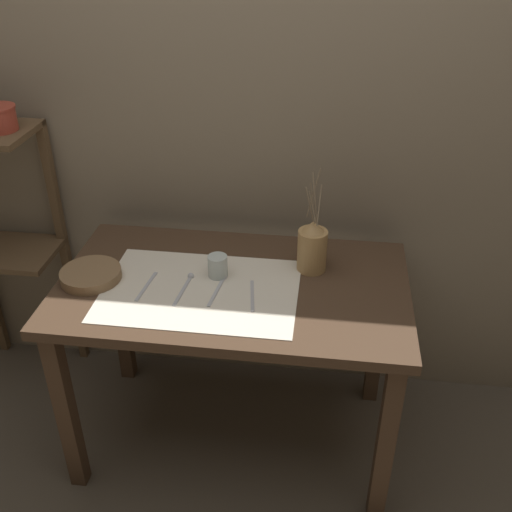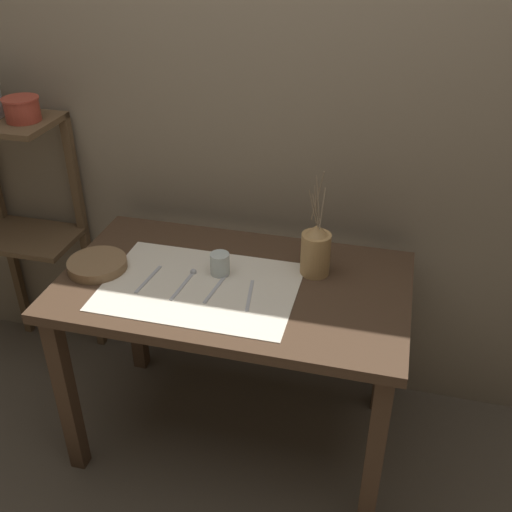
{
  "view_description": "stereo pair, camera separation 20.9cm",
  "coord_description": "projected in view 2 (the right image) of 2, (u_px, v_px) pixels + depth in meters",
  "views": [
    {
      "loc": [
        0.32,
        -1.77,
        2.0
      ],
      "look_at": [
        0.08,
        0.0,
        0.91
      ],
      "focal_mm": 42.0,
      "sensor_mm": 36.0,
      "label": 1
    },
    {
      "loc": [
        0.53,
        -1.74,
        2.0
      ],
      "look_at": [
        0.08,
        0.0,
        0.91
      ],
      "focal_mm": 42.0,
      "sensor_mm": 36.0,
      "label": 2
    }
  ],
  "objects": [
    {
      "name": "stone_wall_back",
      "position": [
        265.0,
        129.0,
        2.36
      ],
      "size": [
        7.0,
        0.06,
        2.4
      ],
      "color": "#7A6B56",
      "rests_on": "ground_plane"
    },
    {
      "name": "spoon_inner",
      "position": [
        221.0,
        280.0,
        2.17
      ],
      "size": [
        0.04,
        0.2,
        0.02
      ],
      "color": "#A8A8AD",
      "rests_on": "wooden_table"
    },
    {
      "name": "fork_outer",
      "position": [
        148.0,
        279.0,
        2.18
      ],
      "size": [
        0.03,
        0.19,
        0.0
      ],
      "color": "#A8A8AD",
      "rests_on": "wooden_table"
    },
    {
      "name": "linen_cloth",
      "position": [
        200.0,
        286.0,
        2.15
      ],
      "size": [
        0.69,
        0.48,
        0.0
      ],
      "color": "beige",
      "rests_on": "wooden_table"
    },
    {
      "name": "metal_pot_small",
      "position": [
        22.0,
        108.0,
        2.35
      ],
      "size": [
        0.14,
        0.14,
        0.09
      ],
      "color": "#9E3828",
      "rests_on": "wooden_shelf_unit"
    },
    {
      "name": "knife_center",
      "position": [
        250.0,
        295.0,
        2.09
      ],
      "size": [
        0.04,
        0.18,
        0.0
      ],
      "color": "#A8A8AD",
      "rests_on": "wooden_table"
    },
    {
      "name": "spoon_outer",
      "position": [
        189.0,
        277.0,
        2.19
      ],
      "size": [
        0.04,
        0.2,
        0.02
      ],
      "color": "#A8A8AD",
      "rests_on": "wooden_table"
    },
    {
      "name": "glass_tumbler_near",
      "position": [
        220.0,
        264.0,
        2.19
      ],
      "size": [
        0.07,
        0.07,
        0.08
      ],
      "color": "#B7C1BC",
      "rests_on": "wooden_table"
    },
    {
      "name": "ground_plane",
      "position": [
        237.0,
        432.0,
        2.59
      ],
      "size": [
        12.0,
        12.0,
        0.0
      ],
      "primitive_type": "plane",
      "color": "brown"
    },
    {
      "name": "pitcher_with_flowers",
      "position": [
        316.0,
        251.0,
        2.18
      ],
      "size": [
        0.11,
        0.11,
        0.41
      ],
      "color": "#A87F4C",
      "rests_on": "wooden_table"
    },
    {
      "name": "wooden_bowl",
      "position": [
        97.0,
        265.0,
        2.24
      ],
      "size": [
        0.22,
        0.22,
        0.04
      ],
      "color": "brown",
      "rests_on": "wooden_table"
    },
    {
      "name": "wooden_table",
      "position": [
        234.0,
        305.0,
        2.23
      ],
      "size": [
        1.27,
        0.74,
        0.79
      ],
      "color": "#422D1E",
      "rests_on": "ground_plane"
    },
    {
      "name": "wooden_shelf_unit",
      "position": [
        24.0,
        201.0,
        2.64
      ],
      "size": [
        0.46,
        0.31,
        1.22
      ],
      "color": "brown",
      "rests_on": "ground_plane"
    }
  ]
}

